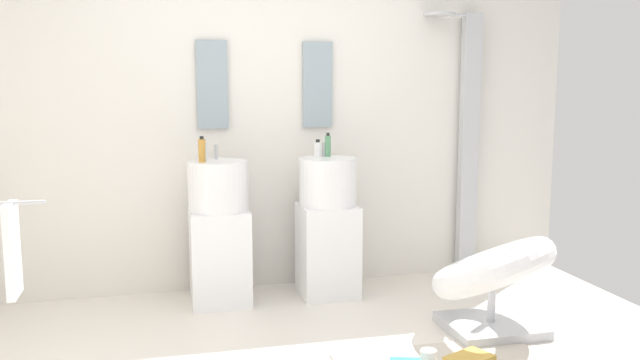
% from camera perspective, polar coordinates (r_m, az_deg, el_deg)
% --- Properties ---
extents(rear_partition, '(4.80, 0.10, 2.60)m').
position_cam_1_polar(rear_partition, '(4.86, -4.86, 5.84)').
color(rear_partition, silver).
rests_on(rear_partition, ground_plane).
extents(pedestal_sink_left, '(0.41, 0.41, 1.10)m').
position_cam_1_polar(pedestal_sink_left, '(4.55, -8.80, -4.53)').
color(pedestal_sink_left, white).
rests_on(pedestal_sink_left, ground_plane).
extents(pedestal_sink_right, '(0.41, 0.41, 1.10)m').
position_cam_1_polar(pedestal_sink_right, '(4.68, 0.67, -4.08)').
color(pedestal_sink_right, white).
rests_on(pedestal_sink_right, ground_plane).
extents(vanity_mirror_left, '(0.22, 0.03, 0.62)m').
position_cam_1_polar(vanity_mirror_left, '(4.74, -9.41, 8.23)').
color(vanity_mirror_left, '#8C9EA8').
extents(vanity_mirror_right, '(0.22, 0.03, 0.62)m').
position_cam_1_polar(vanity_mirror_right, '(4.87, -0.22, 8.34)').
color(vanity_mirror_right, '#8C9EA8').
extents(shower_column, '(0.49, 0.24, 2.05)m').
position_cam_1_polar(shower_column, '(5.25, 12.75, 3.44)').
color(shower_column, '#B7BABF').
rests_on(shower_column, ground_plane).
extents(lounge_chair, '(1.10, 1.10, 0.65)m').
position_cam_1_polar(lounge_chair, '(4.17, 14.86, -8.10)').
color(lounge_chair, '#B7BABF').
rests_on(lounge_chair, ground_plane).
extents(towel_rack, '(0.37, 0.22, 0.95)m').
position_cam_1_polar(towel_rack, '(3.80, -25.73, -5.87)').
color(towel_rack, '#B7BABF').
rests_on(towel_rack, ground_plane).
extents(magazine_ochre, '(0.30, 0.26, 0.03)m').
position_cam_1_polar(magazine_ochre, '(3.78, 12.94, -15.00)').
color(magazine_ochre, gold).
rests_on(magazine_ochre, area_rug).
extents(coffee_mug, '(0.09, 0.09, 0.11)m').
position_cam_1_polar(coffee_mug, '(3.63, 9.46, -15.23)').
color(coffee_mug, white).
rests_on(coffee_mug, area_rug).
extents(soap_bottle_amber, '(0.05, 0.05, 0.17)m').
position_cam_1_polar(soap_bottle_amber, '(4.41, -10.29, 2.58)').
color(soap_bottle_amber, '#C68C38').
rests_on(soap_bottle_amber, pedestal_sink_left).
extents(soap_bottle_green, '(0.04, 0.04, 0.17)m').
position_cam_1_polar(soap_bottle_green, '(4.69, 0.69, 3.02)').
color(soap_bottle_green, '#59996B').
rests_on(soap_bottle_green, pedestal_sink_right).
extents(soap_bottle_clear, '(0.05, 0.05, 0.14)m').
position_cam_1_polar(soap_bottle_clear, '(4.49, -10.16, 2.45)').
color(soap_bottle_clear, silver).
rests_on(soap_bottle_clear, pedestal_sink_left).
extents(soap_bottle_white, '(0.05, 0.05, 0.12)m').
position_cam_1_polar(soap_bottle_white, '(4.68, -0.20, 2.74)').
color(soap_bottle_white, white).
rests_on(soap_bottle_white, pedestal_sink_right).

